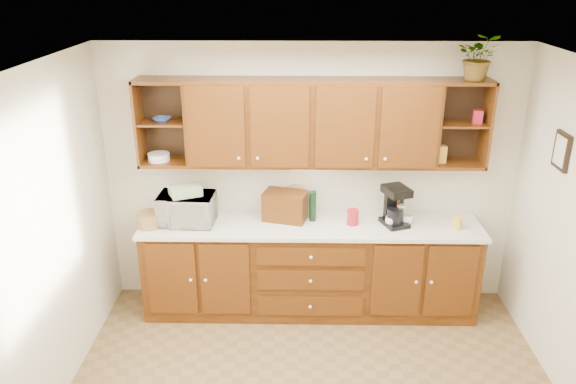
{
  "coord_description": "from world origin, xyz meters",
  "views": [
    {
      "loc": [
        -0.13,
        -3.41,
        3.21
      ],
      "look_at": [
        -0.21,
        1.15,
        1.38
      ],
      "focal_mm": 35.0,
      "sensor_mm": 36.0,
      "label": 1
    }
  ],
  "objects_px": {
    "bread_box": "(285,206)",
    "coffee_maker": "(395,206)",
    "microwave": "(187,209)",
    "potted_plant": "(479,57)"
  },
  "relations": [
    {
      "from": "bread_box",
      "to": "potted_plant",
      "type": "distance_m",
      "value": 2.19
    },
    {
      "from": "microwave",
      "to": "bread_box",
      "type": "bearing_deg",
      "value": 8.84
    },
    {
      "from": "microwave",
      "to": "potted_plant",
      "type": "bearing_deg",
      "value": 5.18
    },
    {
      "from": "potted_plant",
      "to": "microwave",
      "type": "bearing_deg",
      "value": -177.57
    },
    {
      "from": "bread_box",
      "to": "potted_plant",
      "type": "height_order",
      "value": "potted_plant"
    },
    {
      "from": "bread_box",
      "to": "potted_plant",
      "type": "relative_size",
      "value": 1.0
    },
    {
      "from": "bread_box",
      "to": "potted_plant",
      "type": "xyz_separation_m",
      "value": [
        1.68,
        0.01,
        1.41
      ]
    },
    {
      "from": "microwave",
      "to": "coffee_maker",
      "type": "height_order",
      "value": "coffee_maker"
    },
    {
      "from": "microwave",
      "to": "potted_plant",
      "type": "distance_m",
      "value": 2.97
    },
    {
      "from": "bread_box",
      "to": "coffee_maker",
      "type": "height_order",
      "value": "coffee_maker"
    }
  ]
}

